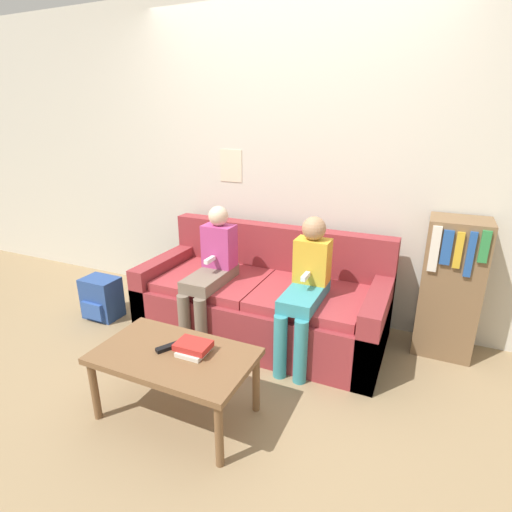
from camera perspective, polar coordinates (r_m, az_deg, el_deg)
The scene contains 10 objects.
ground_plane at distance 2.89m, azimuth -3.42°, elevation -15.63°, with size 10.00×10.00×0.00m, color #937A56.
wall_back at distance 3.35m, azimuth 4.73°, elevation 13.24°, with size 8.00×0.06×2.60m.
couch at distance 3.18m, azimuth 1.05°, elevation -6.49°, with size 1.88×0.85×0.81m.
coffee_table at distance 2.36m, azimuth -11.58°, elevation -14.44°, with size 0.89×0.52×0.41m.
person_left at distance 3.03m, azimuth -6.45°, elevation -1.88°, with size 0.24×0.57×1.02m.
person_right at distance 2.75m, azimuth 7.11°, elevation -4.14°, with size 0.24×0.57×1.02m.
tv_remote at distance 2.37m, azimuth -12.11°, elevation -12.51°, with size 0.12×0.17×0.02m.
book_stack at distance 2.30m, azimuth -8.94°, elevation -12.81°, with size 0.20×0.16×0.06m.
bookshelf at distance 3.15m, azimuth 25.98°, elevation -4.08°, with size 0.39×0.34×1.01m.
backpack at distance 3.69m, azimuth -21.19°, elevation -5.64°, with size 0.30×0.25×0.36m.
Camera 1 is at (1.12, -2.08, 1.67)m, focal length 28.00 mm.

